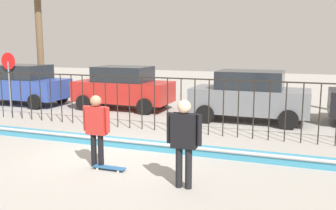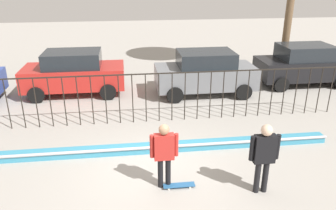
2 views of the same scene
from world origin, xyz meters
TOP-DOWN VIEW (x-y plane):
  - ground_plane at (0.00, 0.00)m, footprint 60.00×60.00m
  - bowl_coping_ledge at (0.00, 1.07)m, footprint 11.00×0.40m
  - perimeter_fence at (-0.00, 3.26)m, footprint 14.04×0.04m
  - skateboarder at (0.19, -0.72)m, footprint 0.70×0.26m
  - skateboard at (0.55, -0.82)m, footprint 0.80×0.20m
  - camera_operator at (2.50, -1.23)m, footprint 0.73×0.28m
  - parked_car_blue at (-7.98, 6.07)m, footprint 4.30×2.12m
  - parked_car_red at (-2.91, 6.64)m, footprint 4.30×2.12m
  - parked_car_gray at (2.76, 5.92)m, footprint 4.30×2.12m
  - stop_sign at (-7.87, 5.11)m, footprint 0.76×0.07m

SIDE VIEW (x-z plane):
  - ground_plane at x=0.00m, z-range 0.00..0.00m
  - skateboard at x=0.55m, z-range 0.02..0.10m
  - bowl_coping_ledge at x=0.00m, z-range -0.01..0.25m
  - parked_car_blue at x=-7.98m, z-range 0.02..1.92m
  - parked_car_red at x=-2.91m, z-range 0.02..1.92m
  - parked_car_gray at x=2.76m, z-range 0.02..1.92m
  - skateboarder at x=0.19m, z-range 0.17..1.89m
  - camera_operator at x=2.50m, z-range 0.18..2.00m
  - perimeter_fence at x=0.00m, z-range 0.21..2.02m
  - stop_sign at x=-7.87m, z-range 0.37..2.87m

